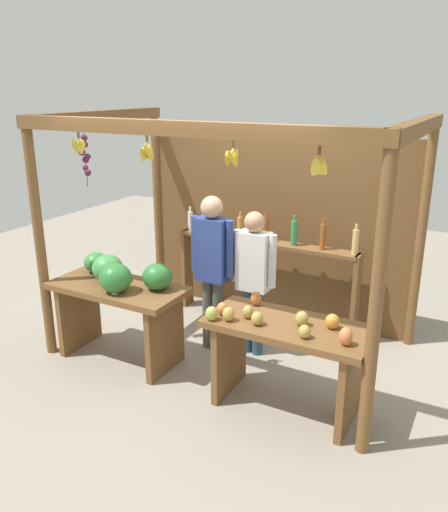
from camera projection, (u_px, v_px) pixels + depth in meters
The scene contains 7 objects.
ground_plane at pixel (233, 347), 5.57m from camera, with size 12.00×12.00×0.00m, color gray.
market_stall at pixel (254, 211), 5.53m from camera, with size 3.41×2.10×2.42m.
fruit_counter_left at pixel (119, 291), 5.12m from camera, with size 1.38×0.72×1.09m.
fruit_counter_right at pixel (286, 344), 4.34m from camera, with size 1.38×0.64×0.95m.
bottle_shelf_unit at pixel (266, 257), 5.93m from camera, with size 2.19×0.22×1.34m.
vendor_man at pixel (212, 260), 5.25m from camera, with size 0.48×0.22×1.65m.
vendor_woman at pixel (253, 272), 5.18m from camera, with size 0.48×0.21×1.52m.
Camera 1 is at (2.29, -4.42, 2.67)m, focal length 36.24 mm.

